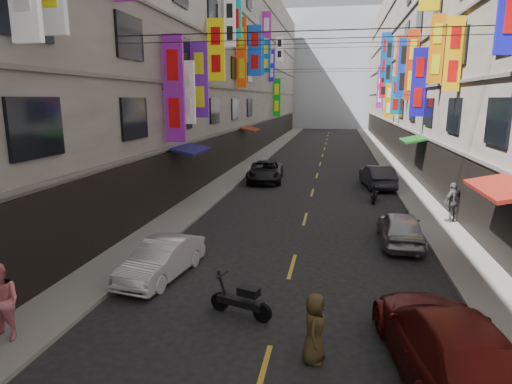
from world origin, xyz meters
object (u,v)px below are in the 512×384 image
at_px(scooter_crossing, 241,301).
at_px(scooter_far_right, 375,194).
at_px(car_right_mid, 400,228).
at_px(pedestrian_crossing, 314,328).
at_px(car_left_mid, 162,259).
at_px(car_right_near, 448,344).
at_px(pedestrian_rfar, 453,202).
at_px(pedestrian_lfar, 1,303).
at_px(car_right_far, 377,177).
at_px(car_left_far, 265,171).

height_order(scooter_crossing, scooter_far_right, same).
relative_size(car_right_mid, pedestrian_crossing, 2.48).
bearing_deg(car_left_mid, scooter_far_right, 66.21).
bearing_deg(car_right_near, car_right_mid, -99.34).
xyz_separation_m(scooter_crossing, car_right_mid, (4.87, 6.73, 0.22)).
xyz_separation_m(scooter_far_right, car_right_mid, (0.39, -7.19, 0.22)).
relative_size(car_right_near, pedestrian_rfar, 2.88).
distance_m(car_left_mid, pedestrian_crossing, 6.19).
bearing_deg(pedestrian_crossing, scooter_crossing, 55.75).
distance_m(car_right_mid, pedestrian_lfar, 13.47).
bearing_deg(pedestrian_lfar, car_left_mid, 71.59).
distance_m(scooter_crossing, pedestrian_crossing, 2.58).
bearing_deg(car_right_far, car_left_mid, 55.36).
relative_size(car_right_far, pedestrian_rfar, 2.43).
distance_m(car_right_mid, car_right_far, 11.20).
height_order(scooter_crossing, car_left_far, car_left_far).
relative_size(scooter_crossing, scooter_far_right, 0.97).
relative_size(car_left_mid, pedestrian_crossing, 2.37).
bearing_deg(car_left_far, scooter_far_right, -39.58).
distance_m(car_right_far, pedestrian_crossing, 19.78).
bearing_deg(pedestrian_rfar, scooter_crossing, 15.07).
xyz_separation_m(car_left_far, pedestrian_crossing, (4.45, -20.37, 0.09)).
xyz_separation_m(scooter_crossing, car_left_mid, (-3.05, 2.00, 0.17)).
xyz_separation_m(car_right_near, pedestrian_crossing, (-2.67, 0.10, 0.02)).
distance_m(car_right_near, pedestrian_lfar, 9.77).
xyz_separation_m(scooter_far_right, car_right_near, (0.15, -15.65, 0.32)).
xyz_separation_m(pedestrian_lfar, pedestrian_rfar, (12.67, 12.34, -0.01)).
relative_size(scooter_far_right, car_right_mid, 0.46).
distance_m(car_left_mid, pedestrian_lfar, 4.78).
distance_m(scooter_far_right, car_right_mid, 7.21).
bearing_deg(car_left_mid, pedestrian_rfar, 45.68).
distance_m(car_right_mid, pedestrian_crossing, 8.85).
height_order(scooter_crossing, pedestrian_rfar, pedestrian_rfar).
bearing_deg(car_right_far, car_right_near, 81.12).
height_order(car_right_far, pedestrian_lfar, pedestrian_lfar).
distance_m(car_left_far, pedestrian_rfar, 13.29).
bearing_deg(car_left_far, scooter_crossing, -87.41).
relative_size(scooter_crossing, car_right_near, 0.33).
relative_size(pedestrian_lfar, pedestrian_rfar, 1.01).
height_order(car_right_near, pedestrian_rfar, pedestrian_rfar).
relative_size(car_left_mid, car_right_far, 0.84).
relative_size(scooter_far_right, pedestrian_rfar, 0.99).
bearing_deg(car_left_far, pedestrian_crossing, -82.62).
bearing_deg(car_right_near, scooter_crossing, -28.18).
distance_m(scooter_far_right, car_left_mid, 14.11).
height_order(pedestrian_lfar, pedestrian_rfar, pedestrian_lfar).
height_order(car_left_far, car_right_near, car_right_near).
bearing_deg(scooter_far_right, pedestrian_lfar, 68.87).
bearing_deg(car_right_far, pedestrian_lfar, 55.56).
bearing_deg(scooter_crossing, car_right_near, -92.23).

